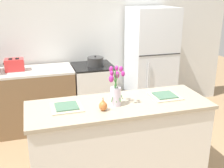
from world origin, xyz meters
The scene contains 11 objects.
back_wall centered at (0.00, 2.00, 1.35)m, with size 5.20×0.08×2.70m.
kitchen_island centered at (0.00, 0.00, 0.47)m, with size 1.80×0.66×0.95m.
back_counter centered at (-1.06, 1.60, 0.46)m, with size 1.68×0.60×0.92m.
stove_range centered at (0.10, 1.60, 0.46)m, with size 0.60×0.61×0.92m.
refrigerator centered at (1.05, 1.60, 0.88)m, with size 0.68×0.67×1.75m.
flower_vase centered at (-0.05, -0.03, 1.10)m, with size 0.17×0.16×0.41m.
pear_figurine centered at (-0.20, -0.12, 1.00)m, with size 0.08×0.08×0.13m.
plate_setting_left centered at (-0.51, 0.04, 0.96)m, with size 0.29×0.29×0.02m.
plate_setting_right centered at (0.51, 0.04, 0.96)m, with size 0.29×0.29×0.02m.
toaster centered at (-1.02, 1.63, 1.00)m, with size 0.28×0.18×0.17m.
cooking_pot centered at (0.13, 1.55, 0.99)m, with size 0.25×0.25×0.16m.
Camera 1 is at (-0.79, -2.42, 2.01)m, focal length 45.00 mm.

